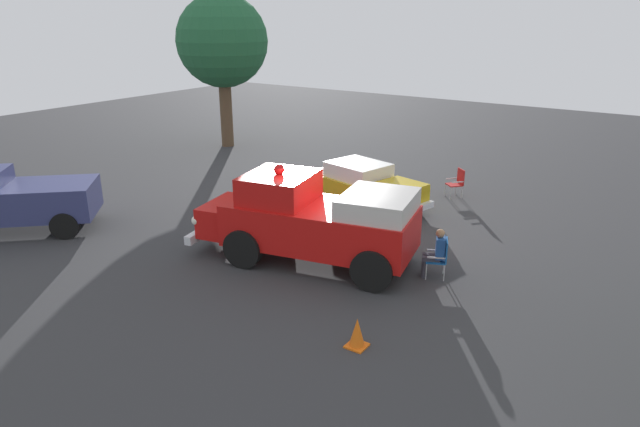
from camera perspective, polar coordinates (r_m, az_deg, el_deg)
name	(u,v)px	position (r m, az deg, el deg)	size (l,w,h in m)	color
ground_plane	(334,259)	(15.26, 1.40, -4.66)	(60.00, 60.00, 0.00)	#333335
vintage_fire_truck	(312,219)	(14.71, -0.84, -0.59)	(6.27, 3.41, 2.59)	black
classic_hot_rod	(365,185)	(19.28, 4.61, 2.90)	(4.68, 2.87, 1.46)	black
parked_pickup	(13,200)	(19.26, -28.70, 1.23)	(4.75, 4.58, 1.90)	black
lawn_chair_near_truck	(441,255)	(14.36, 12.15, -4.18)	(0.65, 0.65, 1.02)	#B7BABF
lawn_chair_by_car	(457,181)	(20.84, 13.76, 3.24)	(0.69, 0.69, 1.02)	#B7BABF
spectator_seated	(436,251)	(14.31, 11.65, -3.76)	(0.64, 0.56, 1.29)	#383842
oak_tree_right	(222,42)	(28.15, -9.88, 16.76)	(4.34, 4.34, 7.21)	brown
traffic_cone	(357,333)	(11.41, 3.78, -12.01)	(0.40, 0.40, 0.64)	orange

